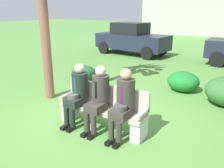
% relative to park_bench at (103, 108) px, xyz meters
% --- Properties ---
extents(ground_plane, '(80.00, 80.00, 0.00)m').
position_rel_park_bench_xyz_m(ground_plane, '(-0.25, 0.20, -0.42)').
color(ground_plane, '#548B3E').
extents(park_bench, '(1.89, 0.44, 0.90)m').
position_rel_park_bench_xyz_m(park_bench, '(0.00, 0.00, 0.00)').
color(park_bench, '#B7AD9E').
rests_on(park_bench, ground).
extents(seated_man_left, '(0.34, 0.72, 1.30)m').
position_rel_park_bench_xyz_m(seated_man_left, '(-0.55, -0.13, 0.30)').
color(seated_man_left, '#1E2823').
rests_on(seated_man_left, ground).
extents(seated_man_middle, '(0.34, 0.72, 1.32)m').
position_rel_park_bench_xyz_m(seated_man_middle, '(-0.03, -0.12, 0.31)').
color(seated_man_middle, '#38332D').
rests_on(seated_man_middle, ground).
extents(seated_man_right, '(0.34, 0.72, 1.33)m').
position_rel_park_bench_xyz_m(seated_man_right, '(0.53, -0.13, 0.32)').
color(seated_man_right, '#38332D').
rests_on(seated_man_right, ground).
extents(shrub_mid_lawn, '(0.87, 0.80, 0.55)m').
position_rel_park_bench_xyz_m(shrub_mid_lawn, '(-2.38, 2.38, -0.15)').
color(shrub_mid_lawn, '#22552C').
rests_on(shrub_mid_lawn, ground).
extents(shrub_far_lawn, '(0.94, 0.86, 0.59)m').
position_rel_park_bench_xyz_m(shrub_far_lawn, '(0.77, 3.15, -0.13)').
color(shrub_far_lawn, '#1C722A').
rests_on(shrub_far_lawn, ground).
extents(parked_car_near, '(4.05, 2.07, 1.68)m').
position_rel_park_bench_xyz_m(parked_car_near, '(-3.29, 7.69, 0.42)').
color(parked_car_near, '#1E2338').
rests_on(parked_car_near, ground).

